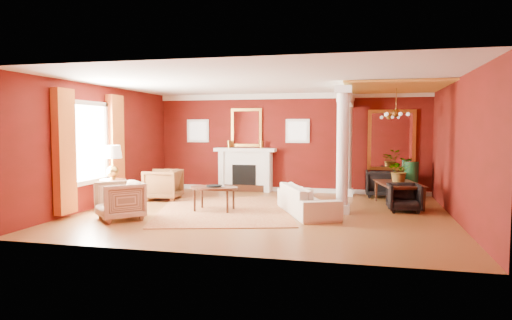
% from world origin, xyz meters
% --- Properties ---
extents(ground, '(8.00, 8.00, 0.00)m').
position_xyz_m(ground, '(0.00, 0.00, 0.00)').
color(ground, brown).
rests_on(ground, ground).
extents(room_shell, '(8.04, 7.04, 2.92)m').
position_xyz_m(room_shell, '(0.00, 0.00, 2.02)').
color(room_shell, '#5F0F0D').
rests_on(room_shell, ground).
extents(fireplace, '(1.85, 0.42, 1.29)m').
position_xyz_m(fireplace, '(-1.30, 3.32, 0.65)').
color(fireplace, white).
rests_on(fireplace, ground).
extents(overmantel_mirror, '(0.95, 0.07, 1.15)m').
position_xyz_m(overmantel_mirror, '(-1.30, 3.45, 1.90)').
color(overmantel_mirror, gold).
rests_on(overmantel_mirror, fireplace).
extents(flank_window_left, '(0.70, 0.07, 0.70)m').
position_xyz_m(flank_window_left, '(-2.85, 3.46, 1.80)').
color(flank_window_left, white).
rests_on(flank_window_left, room_shell).
extents(flank_window_right, '(0.70, 0.07, 0.70)m').
position_xyz_m(flank_window_right, '(0.25, 3.46, 1.80)').
color(flank_window_right, white).
rests_on(flank_window_right, room_shell).
extents(left_window, '(0.21, 2.55, 2.60)m').
position_xyz_m(left_window, '(-3.89, -0.60, 1.42)').
color(left_window, white).
rests_on(left_window, room_shell).
extents(column_front, '(0.36, 0.36, 2.80)m').
position_xyz_m(column_front, '(1.70, 0.30, 1.43)').
color(column_front, white).
rests_on(column_front, ground).
extents(column_back, '(0.36, 0.36, 2.80)m').
position_xyz_m(column_back, '(1.70, 3.00, 1.43)').
color(column_back, white).
rests_on(column_back, ground).
extents(header_beam, '(0.30, 3.20, 0.32)m').
position_xyz_m(header_beam, '(1.70, 1.90, 2.62)').
color(header_beam, white).
rests_on(header_beam, column_front).
extents(amber_ceiling, '(2.30, 3.40, 0.04)m').
position_xyz_m(amber_ceiling, '(2.85, 1.75, 2.87)').
color(amber_ceiling, '#EDB645').
rests_on(amber_ceiling, room_shell).
extents(dining_mirror, '(1.30, 0.07, 1.70)m').
position_xyz_m(dining_mirror, '(2.90, 3.45, 1.55)').
color(dining_mirror, gold).
rests_on(dining_mirror, room_shell).
extents(chandelier, '(0.60, 0.62, 0.75)m').
position_xyz_m(chandelier, '(2.90, 1.80, 2.25)').
color(chandelier, '#A78034').
rests_on(chandelier, room_shell).
extents(crown_trim, '(8.00, 0.08, 0.16)m').
position_xyz_m(crown_trim, '(0.00, 3.46, 2.82)').
color(crown_trim, white).
rests_on(crown_trim, room_shell).
extents(base_trim, '(8.00, 0.08, 0.12)m').
position_xyz_m(base_trim, '(0.00, 3.46, 0.06)').
color(base_trim, white).
rests_on(base_trim, ground).
extents(rug, '(3.85, 4.52, 0.02)m').
position_xyz_m(rug, '(-0.94, 0.07, 0.01)').
color(rug, maroon).
rests_on(rug, ground).
extents(sofa, '(1.45, 2.22, 0.84)m').
position_xyz_m(sofa, '(0.96, 0.07, 0.42)').
color(sofa, '#F1E8CB').
rests_on(sofa, ground).
extents(armchair_leopard, '(0.90, 0.95, 0.89)m').
position_xyz_m(armchair_leopard, '(-2.97, 1.16, 0.45)').
color(armchair_leopard, black).
rests_on(armchair_leopard, ground).
extents(armchair_stripe, '(1.16, 1.15, 0.87)m').
position_xyz_m(armchair_stripe, '(-2.72, -1.46, 0.43)').
color(armchair_stripe, tan).
rests_on(armchair_stripe, ground).
extents(coffee_table, '(1.10, 1.10, 0.55)m').
position_xyz_m(coffee_table, '(-1.14, -0.05, 0.51)').
color(coffee_table, black).
rests_on(coffee_table, ground).
extents(coffee_book, '(0.15, 0.08, 0.22)m').
position_xyz_m(coffee_book, '(-1.08, -0.03, 0.66)').
color(coffee_book, black).
rests_on(coffee_book, coffee_table).
extents(side_table, '(0.60, 0.60, 1.49)m').
position_xyz_m(side_table, '(-3.50, -0.40, 1.00)').
color(side_table, black).
rests_on(side_table, ground).
extents(dining_table, '(0.88, 1.68, 0.89)m').
position_xyz_m(dining_table, '(3.02, 1.61, 0.45)').
color(dining_table, black).
rests_on(dining_table, ground).
extents(dining_chair_near, '(0.75, 0.71, 0.70)m').
position_xyz_m(dining_chair_near, '(3.05, 0.85, 0.35)').
color(dining_chair_near, black).
rests_on(dining_chair_near, ground).
extents(dining_chair_far, '(0.81, 0.76, 0.82)m').
position_xyz_m(dining_chair_far, '(2.61, 3.00, 0.41)').
color(dining_chair_far, black).
rests_on(dining_chair_far, ground).
extents(green_urn, '(0.42, 0.42, 1.00)m').
position_xyz_m(green_urn, '(3.40, 3.00, 0.39)').
color(green_urn, '#133C1C').
rests_on(green_urn, ground).
extents(potted_plant, '(0.68, 0.73, 0.49)m').
position_xyz_m(potted_plant, '(3.00, 1.53, 1.13)').
color(potted_plant, '#26591E').
rests_on(potted_plant, dining_table).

